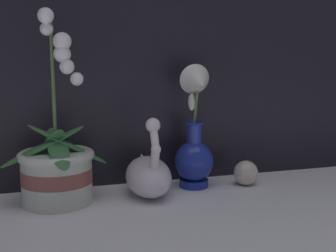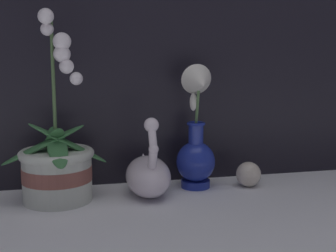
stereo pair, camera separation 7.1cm
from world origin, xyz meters
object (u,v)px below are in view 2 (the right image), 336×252
Objects in this scene: swan_figurine at (148,174)px; glass_sphere at (249,174)px; blue_vase at (197,143)px; orchid_potted_plant at (57,164)px.

glass_sphere is at bearing 3.74° from swan_figurine.
blue_vase reaches higher than swan_figurine.
swan_figurine is 3.07× the size of glass_sphere.
orchid_potted_plant reaches higher than glass_sphere.
swan_figurine is (0.21, -0.01, -0.03)m from orchid_potted_plant.
orchid_potted_plant is at bearing -178.92° from glass_sphere.
swan_figurine reaches higher than glass_sphere.
swan_figurine is 0.27m from glass_sphere.
orchid_potted_plant is 2.22× the size of swan_figurine.
glass_sphere is at bearing 1.08° from orchid_potted_plant.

